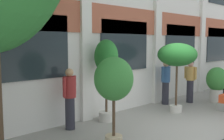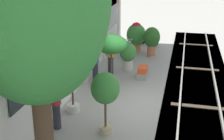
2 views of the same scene
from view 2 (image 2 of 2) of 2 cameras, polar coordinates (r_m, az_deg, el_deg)
ground_plane at (r=12.28m, az=3.43°, el=-5.74°), size 80.00×80.00×0.00m
rail_tracks at (r=12.22m, az=15.60°, el=-7.34°), size 25.23×2.80×0.43m
broadleaf_tree at (r=6.91m, az=-14.34°, el=12.37°), size 3.52×3.35×7.05m
potted_plant_stone_basin at (r=15.38m, az=2.94°, el=2.89°), size 0.81×0.81×1.39m
potted_plant_fluted_column at (r=17.82m, az=7.27°, el=5.69°), size 0.93×0.93×1.64m
potted_plant_terracotta_small at (r=10.89m, az=-7.45°, el=0.66°), size 0.71×0.71×2.45m
potted_plant_square_trough at (r=14.53m, az=5.60°, el=-0.48°), size 0.74×0.51×0.56m
potted_plant_tall_urn at (r=12.81m, az=-0.10°, el=4.49°), size 1.31×1.31×2.35m
potted_plant_glazed_jar at (r=18.69m, az=4.45°, el=6.43°), size 1.15×1.15×1.71m
potted_plant_low_pan at (r=9.56m, az=-1.24°, el=-3.71°), size 0.90×0.90×2.04m
scooter_near_curb at (r=20.16m, az=6.53°, el=5.82°), size 0.67×1.33×0.98m
scooter_second_parked at (r=17.33m, az=2.87°, el=3.58°), size 1.38×0.50×0.98m
resident_by_doorway at (r=10.21m, az=-10.23°, el=-6.05°), size 0.51×0.34×1.67m
resident_watching_tracks at (r=14.71m, az=-0.25°, el=2.40°), size 0.34×0.53×1.64m
resident_near_plants at (r=13.95m, az=-3.11°, el=1.44°), size 0.52×0.34×1.66m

